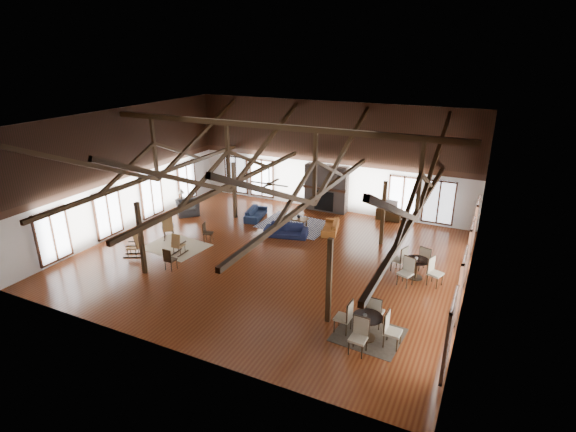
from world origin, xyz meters
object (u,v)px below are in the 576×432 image
at_px(sofa_orange, 330,227).
at_px(armchair, 188,208).
at_px(cafe_table_far, 417,265).
at_px(sofa_navy_front, 286,230).
at_px(cafe_table_near, 367,323).
at_px(coffee_table, 296,219).
at_px(sofa_navy_left, 256,213).
at_px(tv_console, 389,214).

xyz_separation_m(sofa_orange, armchair, (-7.95, -1.08, 0.13)).
bearing_deg(cafe_table_far, armchair, 171.29).
height_order(sofa_navy_front, armchair, armchair).
relative_size(sofa_navy_front, sofa_orange, 1.15).
distance_m(cafe_table_near, cafe_table_far, 4.75).
bearing_deg(armchair, cafe_table_near, -74.69).
relative_size(coffee_table, cafe_table_near, 0.54).
bearing_deg(cafe_table_far, sofa_navy_left, 161.37).
bearing_deg(armchair, sofa_orange, -38.05).
bearing_deg(cafe_table_near, sofa_orange, 118.02).
xyz_separation_m(sofa_orange, cafe_table_near, (4.12, -7.74, 0.30)).
bearing_deg(cafe_table_far, sofa_orange, 147.54).
distance_m(sofa_navy_left, armchair, 3.82).
height_order(sofa_navy_left, cafe_table_near, cafe_table_near).
relative_size(cafe_table_near, cafe_table_far, 1.00).
xyz_separation_m(sofa_navy_front, coffee_table, (-0.10, 1.40, 0.09)).
height_order(sofa_navy_front, cafe_table_near, cafe_table_near).
height_order(sofa_orange, cafe_table_near, cafe_table_near).
relative_size(sofa_navy_front, armchair, 1.74).
relative_size(coffee_table, cafe_table_far, 0.54).
bearing_deg(cafe_table_near, sofa_navy_left, 137.30).
bearing_deg(sofa_navy_left, sofa_orange, -101.21).
bearing_deg(sofa_navy_left, sofa_navy_front, -131.57).
relative_size(sofa_navy_left, cafe_table_near, 0.87).
distance_m(sofa_navy_left, cafe_table_near, 11.44).
relative_size(sofa_navy_left, tv_console, 1.48).
distance_m(sofa_navy_left, coffee_table, 2.45).
distance_m(sofa_orange, armchair, 8.02).
relative_size(coffee_table, tv_console, 0.93).
xyz_separation_m(sofa_navy_left, coffee_table, (2.44, -0.10, 0.12)).
distance_m(sofa_navy_left, sofa_orange, 4.29).
height_order(cafe_table_near, tv_console, cafe_table_near).
bearing_deg(coffee_table, tv_console, 34.94).
height_order(sofa_orange, coffee_table, sofa_orange).
xyz_separation_m(sofa_navy_left, cafe_table_near, (8.41, -7.76, 0.29)).
relative_size(armchair, cafe_table_near, 0.55).
bearing_deg(sofa_orange, cafe_table_near, 14.94).
bearing_deg(cafe_table_near, armchair, 151.12).
xyz_separation_m(cafe_table_near, tv_console, (-1.90, 10.62, -0.25)).
height_order(sofa_navy_left, coffee_table, sofa_navy_left).
bearing_deg(coffee_table, sofa_orange, 1.35).
distance_m(armchair, tv_console, 10.91).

